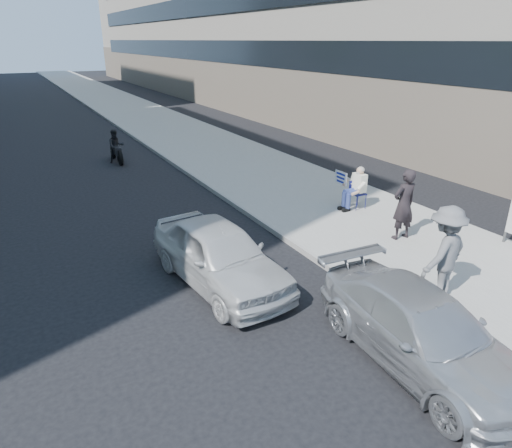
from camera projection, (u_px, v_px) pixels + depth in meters
ground at (309, 315)px, 8.90m from camera, size 160.00×160.00×0.00m
near_sidewalk at (171, 129)px, 26.93m from camera, size 5.00×120.00×0.15m
seated_protester at (355, 186)px, 13.84m from camera, size 0.83×1.12×1.31m
jogger at (444, 253)px, 8.91m from camera, size 1.36×0.94×1.93m
pedestrian_woman at (404, 205)px, 11.65m from camera, size 0.69×0.47×1.86m
parked_sedan at (422, 331)px, 7.40m from camera, size 1.97×4.30×1.22m
white_sedan_near at (219, 254)px, 9.83m from camera, size 2.05×4.23×1.39m
motorcycle at (116, 148)px, 19.78m from camera, size 0.70×2.04×1.42m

